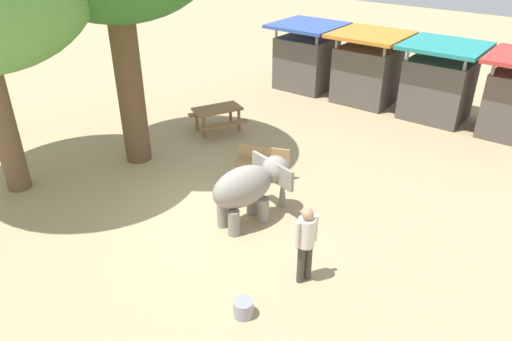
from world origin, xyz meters
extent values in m
plane|color=tan|center=(0.00, 0.00, 0.00)|extent=(60.00, 60.00, 0.00)
cylinder|color=gray|center=(0.70, 0.46, 0.30)|extent=(0.26, 0.26, 0.60)
cylinder|color=gray|center=(1.11, 0.35, 0.30)|extent=(0.26, 0.26, 0.60)
cylinder|color=gray|center=(0.50, -0.35, 0.30)|extent=(0.26, 0.26, 0.60)
cylinder|color=gray|center=(0.91, -0.45, 0.30)|extent=(0.26, 0.26, 0.60)
ellipsoid|color=gray|center=(0.81, 0.00, 0.97)|extent=(1.11, 1.65, 0.90)
sphere|color=gray|center=(1.03, 0.91, 1.08)|extent=(0.64, 0.64, 0.64)
cone|color=gray|center=(1.09, 1.14, 0.51)|extent=(0.20, 0.20, 1.01)
cube|color=gray|center=(0.60, 0.92, 1.08)|extent=(0.53, 0.21, 0.48)
cube|color=gray|center=(1.42, 0.71, 1.08)|extent=(0.53, 0.21, 0.48)
cylinder|color=#3F3833|center=(2.88, -0.84, 0.41)|extent=(0.14, 0.14, 0.82)
cylinder|color=#3F3833|center=(2.94, -0.67, 0.41)|extent=(0.14, 0.14, 0.82)
cylinder|color=silver|center=(2.91, -0.76, 1.11)|extent=(0.32, 0.32, 0.58)
sphere|color=tan|center=(2.91, -0.76, 1.51)|extent=(0.22, 0.22, 0.22)
cylinder|color=silver|center=(2.84, -0.96, 1.12)|extent=(0.09, 0.09, 0.55)
cylinder|color=silver|center=(2.98, -0.56, 1.12)|extent=(0.09, 0.09, 0.55)
cylinder|color=brown|center=(-4.77, -2.24, 1.76)|extent=(0.57, 0.57, 3.53)
cylinder|color=brown|center=(-3.61, 0.71, 2.13)|extent=(0.71, 0.71, 4.26)
cube|color=#9E7A51|center=(-0.08, 1.87, 0.45)|extent=(1.45, 0.87, 0.06)
cube|color=#9E7A51|center=(-0.14, 2.03, 0.68)|extent=(1.33, 0.55, 0.40)
cube|color=#9E7A51|center=(0.41, 2.06, 0.21)|extent=(0.20, 0.36, 0.42)
cube|color=#9E7A51|center=(-0.57, 1.69, 0.21)|extent=(0.20, 0.36, 0.42)
cube|color=olive|center=(-3.12, 3.58, 0.75)|extent=(1.36, 1.70, 0.06)
cylinder|color=olive|center=(-3.15, 4.26, 0.36)|extent=(0.10, 0.10, 0.72)
cylinder|color=olive|center=(-2.57, 3.98, 0.36)|extent=(0.10, 0.10, 0.72)
cylinder|color=olive|center=(-3.66, 3.17, 0.36)|extent=(0.10, 0.10, 0.72)
cylinder|color=olive|center=(-3.08, 2.90, 0.36)|extent=(0.10, 0.10, 0.72)
cube|color=olive|center=(-3.68, 3.84, 0.44)|extent=(0.85, 1.46, 0.05)
cube|color=olive|center=(-2.56, 3.31, 0.44)|extent=(0.85, 1.46, 0.05)
cube|color=#59514C|center=(-3.21, 8.97, 1.00)|extent=(2.00, 1.80, 2.00)
cube|color=#3856B2|center=(-3.21, 8.97, 2.46)|extent=(2.50, 2.50, 0.12)
cylinder|color=gray|center=(-2.31, 9.78, 1.20)|extent=(0.10, 0.10, 2.40)
cylinder|color=gray|center=(-2.31, 8.16, 1.20)|extent=(0.10, 0.10, 2.40)
cylinder|color=gray|center=(-4.11, 9.78, 1.20)|extent=(0.10, 0.10, 2.40)
cylinder|color=gray|center=(-4.11, 8.16, 1.20)|extent=(0.10, 0.10, 2.40)
cube|color=#59514C|center=(-0.61, 8.97, 1.00)|extent=(2.00, 1.80, 2.00)
cube|color=orange|center=(-0.61, 8.97, 2.46)|extent=(2.50, 2.50, 0.12)
cylinder|color=gray|center=(0.29, 9.78, 1.20)|extent=(0.10, 0.10, 2.40)
cylinder|color=gray|center=(0.29, 8.16, 1.20)|extent=(0.10, 0.10, 2.40)
cylinder|color=gray|center=(-1.51, 9.78, 1.20)|extent=(0.10, 0.10, 2.40)
cylinder|color=gray|center=(-1.51, 8.16, 1.20)|extent=(0.10, 0.10, 2.40)
cube|color=#59514C|center=(1.99, 8.97, 1.00)|extent=(2.00, 1.80, 2.00)
cube|color=teal|center=(1.99, 8.97, 2.46)|extent=(2.50, 2.50, 0.12)
cylinder|color=gray|center=(2.89, 9.78, 1.20)|extent=(0.10, 0.10, 2.40)
cylinder|color=gray|center=(2.89, 8.16, 1.20)|extent=(0.10, 0.10, 2.40)
cylinder|color=gray|center=(1.09, 9.78, 1.20)|extent=(0.10, 0.10, 2.40)
cylinder|color=gray|center=(1.09, 8.16, 1.20)|extent=(0.10, 0.10, 2.40)
cylinder|color=gray|center=(3.69, 9.78, 1.20)|extent=(0.10, 0.10, 2.40)
cylinder|color=gray|center=(3.69, 8.16, 1.20)|extent=(0.10, 0.10, 2.40)
cylinder|color=gray|center=(2.57, -2.18, 0.16)|extent=(0.36, 0.36, 0.32)
camera|label=1|loc=(6.46, -6.90, 6.21)|focal=33.29mm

